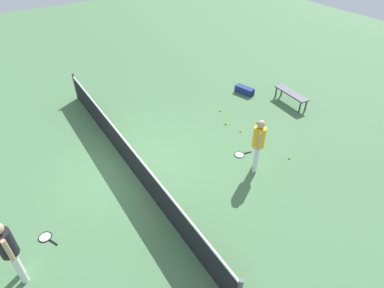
{
  "coord_description": "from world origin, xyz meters",
  "views": [
    {
      "loc": [
        -7.11,
        2.4,
        6.39
      ],
      "look_at": [
        -1.03,
        -1.54,
        0.9
      ],
      "focal_mm": 30.32,
      "sensor_mm": 36.0,
      "label": 1
    }
  ],
  "objects_px": {
    "tennis_ball_by_net": "(226,124)",
    "tennis_ball_near_player": "(290,158)",
    "tennis_ball_baseline": "(241,131)",
    "tennis_racket_far_player": "(46,237)",
    "tennis_ball_midcourt": "(257,122)",
    "player_far_side": "(8,248)",
    "equipment_bag": "(245,90)",
    "player_near_side": "(258,141)",
    "courtside_bench": "(291,94)",
    "tennis_ball_stray_left": "(221,110)",
    "tennis_racket_near_player": "(240,155)"
  },
  "relations": [
    {
      "from": "tennis_ball_by_net",
      "to": "tennis_ball_near_player",
      "type": "bearing_deg",
      "value": -169.58
    },
    {
      "from": "tennis_ball_by_net",
      "to": "tennis_ball_baseline",
      "type": "height_order",
      "value": "same"
    },
    {
      "from": "tennis_racket_far_player",
      "to": "tennis_ball_midcourt",
      "type": "relative_size",
      "value": 9.08
    },
    {
      "from": "tennis_ball_by_net",
      "to": "player_far_side",
      "type": "bearing_deg",
      "value": 107.83
    },
    {
      "from": "tennis_ball_near_player",
      "to": "equipment_bag",
      "type": "distance_m",
      "value": 4.27
    },
    {
      "from": "equipment_bag",
      "to": "tennis_ball_by_net",
      "type": "bearing_deg",
      "value": 124.06
    },
    {
      "from": "player_near_side",
      "to": "tennis_ball_by_net",
      "type": "xyz_separation_m",
      "value": [
        2.34,
        -0.75,
        -0.98
      ]
    },
    {
      "from": "tennis_ball_midcourt",
      "to": "courtside_bench",
      "type": "xyz_separation_m",
      "value": [
        0.35,
        -1.99,
        0.38
      ]
    },
    {
      "from": "tennis_ball_stray_left",
      "to": "equipment_bag",
      "type": "height_order",
      "value": "equipment_bag"
    },
    {
      "from": "tennis_ball_baseline",
      "to": "courtside_bench",
      "type": "height_order",
      "value": "courtside_bench"
    },
    {
      "from": "tennis_racket_near_player",
      "to": "tennis_ball_by_net",
      "type": "relative_size",
      "value": 9.16
    },
    {
      "from": "equipment_bag",
      "to": "tennis_ball_baseline",
      "type": "bearing_deg",
      "value": 136.6
    },
    {
      "from": "player_near_side",
      "to": "player_far_side",
      "type": "distance_m",
      "value": 6.42
    },
    {
      "from": "tennis_racket_near_player",
      "to": "tennis_ball_near_player",
      "type": "xyz_separation_m",
      "value": [
        -0.97,
        -1.16,
        0.02
      ]
    },
    {
      "from": "tennis_ball_midcourt",
      "to": "tennis_racket_far_player",
      "type": "bearing_deg",
      "value": 97.55
    },
    {
      "from": "equipment_bag",
      "to": "tennis_ball_near_player",
      "type": "bearing_deg",
      "value": 158.32
    },
    {
      "from": "tennis_ball_baseline",
      "to": "tennis_ball_stray_left",
      "type": "height_order",
      "value": "same"
    },
    {
      "from": "player_far_side",
      "to": "tennis_ball_stray_left",
      "type": "xyz_separation_m",
      "value": [
        3.12,
        -7.54,
        -0.98
      ]
    },
    {
      "from": "player_near_side",
      "to": "tennis_ball_near_player",
      "type": "bearing_deg",
      "value": -100.96
    },
    {
      "from": "player_near_side",
      "to": "tennis_ball_stray_left",
      "type": "bearing_deg",
      "value": -19.68
    },
    {
      "from": "tennis_ball_baseline",
      "to": "tennis_ball_near_player",
      "type": "bearing_deg",
      "value": -170.57
    },
    {
      "from": "tennis_ball_near_player",
      "to": "equipment_bag",
      "type": "xyz_separation_m",
      "value": [
        3.97,
        -1.58,
        0.11
      ]
    },
    {
      "from": "tennis_ball_by_net",
      "to": "equipment_bag",
      "type": "xyz_separation_m",
      "value": [
        1.39,
        -2.05,
        0.11
      ]
    },
    {
      "from": "player_near_side",
      "to": "tennis_racket_near_player",
      "type": "bearing_deg",
      "value": -5.15
    },
    {
      "from": "tennis_ball_baseline",
      "to": "tennis_ball_by_net",
      "type": "bearing_deg",
      "value": 13.49
    },
    {
      "from": "player_far_side",
      "to": "tennis_racket_far_player",
      "type": "distance_m",
      "value": 1.41
    },
    {
      "from": "tennis_racket_near_player",
      "to": "tennis_ball_near_player",
      "type": "height_order",
      "value": "tennis_ball_near_player"
    },
    {
      "from": "tennis_ball_by_net",
      "to": "tennis_ball_midcourt",
      "type": "bearing_deg",
      "value": -117.84
    },
    {
      "from": "player_far_side",
      "to": "tennis_ball_near_player",
      "type": "distance_m",
      "value": 7.71
    },
    {
      "from": "tennis_ball_baseline",
      "to": "courtside_bench",
      "type": "bearing_deg",
      "value": -81.17
    },
    {
      "from": "tennis_racket_near_player",
      "to": "tennis_ball_midcourt",
      "type": "distance_m",
      "value": 2.0
    },
    {
      "from": "tennis_ball_by_net",
      "to": "courtside_bench",
      "type": "xyz_separation_m",
      "value": [
        -0.18,
        -2.99,
        0.38
      ]
    },
    {
      "from": "player_near_side",
      "to": "tennis_ball_near_player",
      "type": "relative_size",
      "value": 25.76
    },
    {
      "from": "tennis_ball_baseline",
      "to": "equipment_bag",
      "type": "bearing_deg",
      "value": -43.4
    },
    {
      "from": "player_near_side",
      "to": "tennis_ball_midcourt",
      "type": "xyz_separation_m",
      "value": [
        1.82,
        -1.75,
        -0.98
      ]
    },
    {
      "from": "player_far_side",
      "to": "tennis_ball_midcourt",
      "type": "distance_m",
      "value": 8.41
    },
    {
      "from": "tennis_ball_near_player",
      "to": "tennis_ball_by_net",
      "type": "bearing_deg",
      "value": 10.42
    },
    {
      "from": "tennis_racket_near_player",
      "to": "tennis_racket_far_player",
      "type": "relative_size",
      "value": 1.01
    },
    {
      "from": "tennis_ball_stray_left",
      "to": "equipment_bag",
      "type": "relative_size",
      "value": 0.08
    },
    {
      "from": "tennis_ball_by_net",
      "to": "tennis_ball_midcourt",
      "type": "distance_m",
      "value": 1.13
    },
    {
      "from": "player_near_side",
      "to": "tennis_ball_baseline",
      "type": "relative_size",
      "value": 25.76
    },
    {
      "from": "player_far_side",
      "to": "tennis_ball_baseline",
      "type": "distance_m",
      "value": 7.57
    },
    {
      "from": "tennis_racket_far_player",
      "to": "tennis_ball_stray_left",
      "type": "xyz_separation_m",
      "value": [
        2.34,
        -6.92,
        0.02
      ]
    },
    {
      "from": "player_far_side",
      "to": "courtside_bench",
      "type": "xyz_separation_m",
      "value": [
        2.12,
        -10.16,
        -0.59
      ]
    },
    {
      "from": "tennis_racket_far_player",
      "to": "tennis_ball_near_player",
      "type": "xyz_separation_m",
      "value": [
        -1.05,
        -7.02,
        0.02
      ]
    },
    {
      "from": "tennis_ball_baseline",
      "to": "tennis_ball_midcourt",
      "type": "bearing_deg",
      "value": -83.5
    },
    {
      "from": "tennis_racket_far_player",
      "to": "courtside_bench",
      "type": "relative_size",
      "value": 0.39
    },
    {
      "from": "tennis_ball_midcourt",
      "to": "tennis_ball_stray_left",
      "type": "bearing_deg",
      "value": 24.83
    },
    {
      "from": "tennis_ball_by_net",
      "to": "tennis_ball_baseline",
      "type": "xyz_separation_m",
      "value": [
        -0.62,
        -0.15,
        0.0
      ]
    },
    {
      "from": "tennis_ball_by_net",
      "to": "equipment_bag",
      "type": "distance_m",
      "value": 2.48
    }
  ]
}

